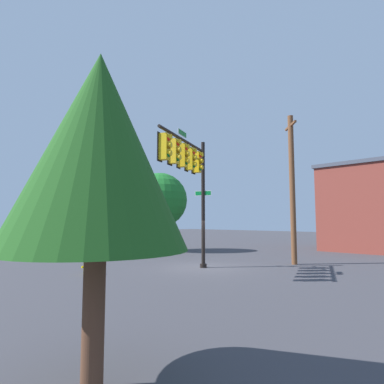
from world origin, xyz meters
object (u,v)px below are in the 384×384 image
at_px(fire_hydrant, 86,265).
at_px(brick_building, 367,208).
at_px(utility_pole, 292,187).
at_px(tree_mid, 160,200).
at_px(signal_pole_assembly, 188,167).
at_px(tree_near, 98,150).

relative_size(fire_hydrant, brick_building, 0.11).
distance_m(utility_pole, brick_building, 12.66).
bearing_deg(fire_hydrant, tree_mid, -146.60).
relative_size(signal_pole_assembly, brick_building, 0.89).
xyz_separation_m(signal_pole_assembly, fire_hydrant, (3.46, -3.25, -4.68)).
bearing_deg(tree_mid, utility_pole, 91.47).
bearing_deg(tree_mid, brick_building, 136.93).
xyz_separation_m(signal_pole_assembly, brick_building, (-19.21, 2.41, -1.48)).
xyz_separation_m(fire_hydrant, tree_mid, (-9.74, -6.42, 3.81)).
bearing_deg(fire_hydrant, signal_pole_assembly, 136.78).
bearing_deg(fire_hydrant, utility_pole, 152.26).
relative_size(utility_pole, tree_near, 1.70).
height_order(signal_pole_assembly, tree_near, signal_pole_assembly).
distance_m(tree_near, brick_building, 27.75).
xyz_separation_m(signal_pole_assembly, utility_pole, (-6.58, 2.03, -0.62)).
xyz_separation_m(fire_hydrant, brick_building, (-22.67, 5.66, 3.21)).
xyz_separation_m(utility_pole, tree_mid, (0.30, -11.70, -0.25)).
bearing_deg(signal_pole_assembly, fire_hydrant, -43.22).
distance_m(tree_mid, brick_building, 17.71).
relative_size(tree_near, brick_building, 0.67).
bearing_deg(tree_mid, signal_pole_assembly, 57.02).
bearing_deg(utility_pole, tree_near, 16.21).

